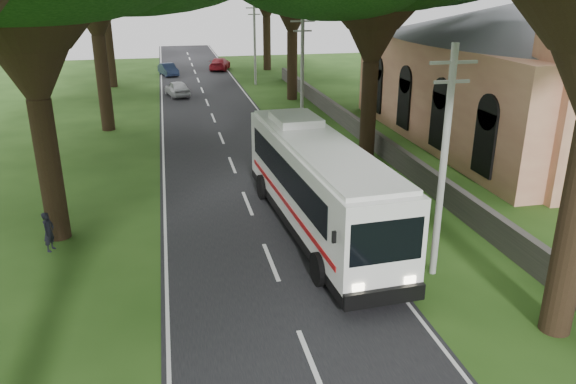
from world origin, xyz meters
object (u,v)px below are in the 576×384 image
at_px(church, 512,65).
at_px(pole_far, 255,42).
at_px(pole_near, 444,161).
at_px(distant_car_b, 168,69).
at_px(pole_mid, 302,72).
at_px(distant_car_a, 177,88).
at_px(coach_bus, 317,183).
at_px(distant_car_c, 220,64).
at_px(pedestrian, 49,232).

relative_size(church, pole_far, 3.00).
bearing_deg(pole_near, distant_car_b, 100.07).
relative_size(pole_near, pole_mid, 1.00).
bearing_deg(church, distant_car_a, 135.49).
bearing_deg(pole_near, coach_bus, 124.17).
bearing_deg(distant_car_b, pole_mid, -88.04).
xyz_separation_m(pole_near, coach_bus, (-3.07, 4.53, -2.11)).
relative_size(pole_mid, distant_car_b, 2.02).
height_order(church, coach_bus, church).
bearing_deg(distant_car_b, pole_far, -57.81).
height_order(pole_far, distant_car_c, pole_far).
height_order(pole_mid, distant_car_c, pole_mid).
bearing_deg(pole_mid, pedestrian, -131.85).
bearing_deg(coach_bus, pedestrian, 175.13).
bearing_deg(church, pole_near, -128.50).
height_order(distant_car_b, distant_car_c, distant_car_c).
distance_m(pole_near, distant_car_c, 51.10).
xyz_separation_m(pole_far, distant_car_c, (-2.50, 10.92, -3.45)).
relative_size(church, pole_mid, 3.00).
xyz_separation_m(coach_bus, distant_car_a, (-4.81, 30.93, -1.34)).
bearing_deg(distant_car_c, coach_bus, 103.77).
distance_m(pole_mid, coach_bus, 15.92).
distance_m(pole_mid, pedestrian, 20.70).
bearing_deg(pole_mid, pole_far, 90.00).
xyz_separation_m(pole_mid, pedestrian, (-13.63, -15.21, -3.39)).
height_order(pole_near, coach_bus, pole_near).
distance_m(coach_bus, distant_car_a, 31.33).
height_order(distant_car_a, pedestrian, pedestrian).
bearing_deg(distant_car_a, pedestrian, 67.61).
bearing_deg(pole_mid, coach_bus, -101.23).
xyz_separation_m(pole_far, coach_bus, (-3.07, -35.47, -2.11)).
bearing_deg(church, distant_car_b, 122.84).
xyz_separation_m(pole_near, distant_car_a, (-7.88, 35.45, -3.45)).
bearing_deg(coach_bus, pole_far, 81.61).
height_order(coach_bus, distant_car_c, coach_bus).
bearing_deg(pedestrian, church, -47.74).
height_order(church, distant_car_c, church).
height_order(church, distant_car_a, church).
relative_size(pole_mid, coach_bus, 0.61).
bearing_deg(pole_near, church, 51.50).
bearing_deg(pedestrian, coach_bus, -71.65).
bearing_deg(distant_car_b, pole_near, -94.93).
xyz_separation_m(pole_mid, coach_bus, (-3.07, -15.47, -2.11)).
relative_size(distant_car_a, pedestrian, 2.59).
distance_m(pole_far, distant_car_a, 9.74).
xyz_separation_m(distant_car_a, pedestrian, (-5.74, -30.66, 0.06)).
height_order(church, pole_far, church).
relative_size(distant_car_a, distant_car_b, 1.03).
relative_size(coach_bus, pedestrian, 8.36).
height_order(distant_car_a, distant_car_c, distant_car_c).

